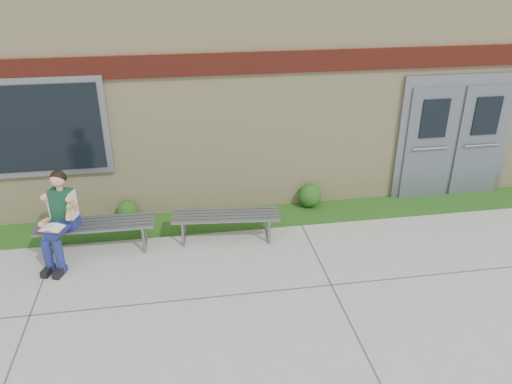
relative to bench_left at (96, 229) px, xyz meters
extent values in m
plane|color=#9E9E99|center=(2.31, -2.00, -0.36)|extent=(80.00, 80.00, 0.00)
cube|color=#1F4512|center=(2.31, 0.60, -0.35)|extent=(16.00, 0.80, 0.02)
cube|color=beige|center=(2.31, 4.00, 1.64)|extent=(16.00, 6.00, 4.00)
cube|color=maroon|center=(2.31, 0.97, 2.24)|extent=(16.00, 0.06, 0.35)
cube|color=slate|center=(-0.69, 0.96, 1.34)|extent=(1.90, 0.08, 1.60)
cube|color=black|center=(-0.69, 0.92, 1.34)|extent=(1.70, 0.04, 1.40)
cube|color=slate|center=(6.31, 0.96, 0.79)|extent=(2.20, 0.08, 2.30)
cube|color=slate|center=(5.81, 0.91, 0.69)|extent=(0.92, 0.06, 2.10)
cube|color=slate|center=(6.81, 0.91, 0.69)|extent=(0.92, 0.06, 2.10)
cube|color=slate|center=(0.00, 0.00, 0.09)|extent=(1.78, 0.51, 0.03)
cube|color=slate|center=(-0.71, 0.00, -0.15)|extent=(0.05, 0.49, 0.41)
cube|color=slate|center=(0.71, 0.00, -0.15)|extent=(0.05, 0.49, 0.41)
cube|color=slate|center=(2.00, 0.00, 0.07)|extent=(1.73, 0.63, 0.03)
cube|color=slate|center=(1.32, 0.00, -0.16)|extent=(0.09, 0.47, 0.39)
cube|color=slate|center=(2.68, 0.00, -0.16)|extent=(0.09, 0.47, 0.39)
cube|color=navy|center=(-0.40, -0.05, 0.19)|extent=(0.40, 0.34, 0.16)
cube|color=#103B1C|center=(-0.40, -0.07, 0.50)|extent=(0.37, 0.29, 0.46)
sphere|color=#E39A7D|center=(-0.41, -0.08, 0.90)|extent=(0.27, 0.27, 0.21)
sphere|color=black|center=(-0.40, -0.06, 0.92)|extent=(0.28, 0.28, 0.22)
cylinder|color=navy|center=(-0.56, -0.27, 0.21)|extent=(0.28, 0.45, 0.15)
cylinder|color=navy|center=(-0.39, -0.33, 0.21)|extent=(0.28, 0.45, 0.15)
cylinder|color=navy|center=(-0.62, -0.51, -0.10)|extent=(0.12, 0.12, 0.50)
cylinder|color=navy|center=(-0.45, -0.56, -0.10)|extent=(0.12, 0.12, 0.50)
cube|color=black|center=(-0.64, -0.57, -0.31)|extent=(0.18, 0.28, 0.10)
cube|color=black|center=(-0.47, -0.63, -0.31)|extent=(0.18, 0.28, 0.10)
cylinder|color=#E39A7D|center=(-0.60, -0.07, 0.56)|extent=(0.16, 0.24, 0.27)
cylinder|color=#E39A7D|center=(-0.24, -0.19, 0.56)|extent=(0.16, 0.24, 0.27)
cube|color=white|center=(-0.52, -0.41, 0.31)|extent=(0.37, 0.31, 0.02)
cube|color=#CA4B6E|center=(-0.52, -0.41, 0.29)|extent=(0.37, 0.32, 0.01)
sphere|color=#5FB931|center=(-0.25, -0.33, 0.57)|extent=(0.08, 0.08, 0.08)
sphere|color=#1F4512|center=(0.40, 0.85, -0.16)|extent=(0.36, 0.36, 0.36)
sphere|color=#1F4512|center=(3.61, 0.85, -0.13)|extent=(0.42, 0.42, 0.42)
camera|label=1|loc=(1.35, -6.94, 3.84)|focal=35.00mm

